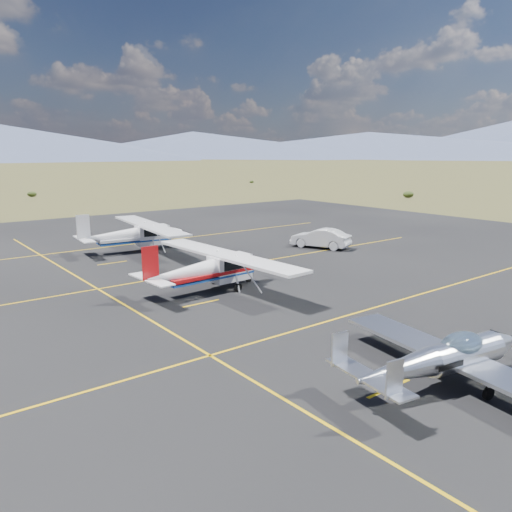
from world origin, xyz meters
name	(u,v)px	position (x,y,z in m)	size (l,w,h in m)	color
ground	(365,335)	(0.00, 0.00, 0.00)	(1600.00, 1600.00, 0.00)	#383D1C
apron	(257,295)	(0.00, 7.00, 0.00)	(72.00, 72.00, 0.02)	black
aircraft_low_wing	(445,358)	(-1.56, -4.44, 0.95)	(6.67, 9.22, 1.99)	silver
aircraft_cessna	(210,268)	(-1.49, 9.07, 1.24)	(6.62, 11.05, 2.80)	white
aircraft_plain	(134,234)	(-0.21, 21.15, 1.29)	(6.92, 11.49, 2.90)	silver
sedan	(320,238)	(11.40, 13.97, 0.74)	(1.54, 4.40, 1.45)	silver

